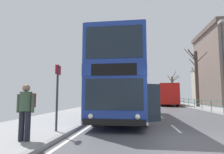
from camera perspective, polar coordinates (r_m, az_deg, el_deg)
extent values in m
cube|color=#4D4D52|center=(6.58, 23.66, -18.33)|extent=(8.40, 140.00, 0.06)
cube|color=silver|center=(9.05, 18.91, -14.68)|extent=(0.12, 2.00, 0.00)
cube|color=silver|center=(13.76, 14.87, -11.63)|extent=(0.12, 2.00, 0.00)
cube|color=silver|center=(18.51, 12.92, -10.11)|extent=(0.12, 2.00, 0.00)
cube|color=silver|center=(23.28, 11.78, -9.21)|extent=(0.12, 2.00, 0.00)
cube|color=silver|center=(28.06, 11.03, -8.62)|extent=(0.12, 2.00, 0.00)
cube|color=silver|center=(32.85, 10.50, -8.20)|extent=(0.12, 2.00, 0.00)
cube|color=silver|center=(37.64, 10.11, -7.88)|extent=(0.12, 2.00, 0.00)
cube|color=silver|center=(42.43, 9.80, -7.64)|extent=(0.12, 2.00, 0.00)
cube|color=silver|center=(47.22, 9.56, -7.44)|extent=(0.12, 2.00, 0.00)
cube|color=silver|center=(52.02, 9.36, -7.28)|extent=(0.12, 2.00, 0.00)
cube|color=silver|center=(56.81, 9.20, -7.15)|extent=(0.12, 2.00, 0.00)
cube|color=silver|center=(6.72, -12.78, -18.10)|extent=(0.12, 133.00, 0.00)
cube|color=gray|center=(6.83, -15.66, -17.25)|extent=(0.20, 140.00, 0.14)
cube|color=gray|center=(7.86, -30.41, -15.12)|extent=(4.00, 140.00, 0.14)
cube|color=navy|center=(12.47, 3.57, -6.50)|extent=(2.61, 10.59, 1.88)
cube|color=navy|center=(12.51, 3.53, -1.07)|extent=(2.63, 10.64, 0.49)
cube|color=navy|center=(12.65, 3.50, 3.91)|extent=(2.61, 10.59, 1.72)
cube|color=navy|center=(12.83, 3.48, 7.86)|extent=(2.53, 10.27, 0.08)
cube|color=#19232D|center=(7.19, 0.52, -5.27)|extent=(2.26, 0.04, 1.20)
cube|color=black|center=(7.26, 0.51, 2.32)|extent=(1.80, 0.04, 0.47)
cube|color=#19232D|center=(7.50, 0.51, 10.69)|extent=(2.26, 0.04, 1.30)
cube|color=black|center=(7.26, 0.52, -13.71)|extent=(2.44, 0.09, 0.24)
cube|color=silver|center=(12.52, 3.59, -10.53)|extent=(2.64, 10.64, 0.10)
cube|color=#19232D|center=(12.71, 9.50, -5.24)|extent=(0.06, 8.25, 0.98)
cube|color=#19232D|center=(12.64, 9.38, 4.38)|extent=(0.06, 9.52, 1.03)
cube|color=#19232D|center=(12.89, -2.13, -5.32)|extent=(0.06, 8.25, 0.98)
cube|color=#19232D|center=(12.82, -2.29, 4.16)|extent=(0.06, 9.52, 1.03)
sphere|color=white|center=(7.16, 7.81, -11.99)|extent=(0.20, 0.20, 0.20)
sphere|color=white|center=(7.38, -6.57, -11.82)|extent=(0.20, 0.20, 0.20)
cube|color=#19232D|center=(8.23, 12.42, -7.69)|extent=(0.68, 0.49, 1.62)
cube|color=black|center=(8.51, 9.95, -7.67)|extent=(0.10, 0.90, 1.62)
cylinder|color=black|center=(9.40, 9.88, -11.38)|extent=(0.30, 1.04, 1.04)
cylinder|color=black|center=(9.64, -5.23, -11.30)|extent=(0.30, 1.04, 1.04)
cylinder|color=black|center=(15.86, 8.98, -9.07)|extent=(0.30, 1.04, 1.04)
cylinder|color=black|center=(16.00, 0.00, -9.11)|extent=(0.30, 1.04, 1.04)
cube|color=red|center=(30.79, 15.92, -5.02)|extent=(2.83, 10.67, 2.83)
cube|color=#19232D|center=(30.67, 13.52, -4.34)|extent=(0.28, 9.00, 1.36)
cube|color=#19232D|center=(30.97, 18.25, -4.22)|extent=(0.28, 9.00, 1.36)
cube|color=#19232D|center=(36.07, 14.90, -4.67)|extent=(2.17, 0.09, 1.70)
cylinder|color=black|center=(33.97, 13.26, -7.25)|extent=(0.31, 0.97, 0.96)
cylinder|color=black|center=(34.23, 17.35, -7.13)|extent=(0.31, 0.97, 0.96)
cylinder|color=black|center=(27.20, 14.31, -7.64)|extent=(0.31, 0.97, 0.96)
cylinder|color=black|center=(27.52, 19.39, -7.46)|extent=(0.31, 0.97, 0.96)
cylinder|color=#236B4C|center=(15.62, 30.99, -8.02)|extent=(0.05, 0.05, 0.95)
cylinder|color=#236B4C|center=(17.69, 28.09, -7.80)|extent=(0.05, 0.05, 0.95)
cylinder|color=#236B4C|center=(19.80, 25.80, -7.62)|extent=(0.05, 0.05, 0.95)
cylinder|color=#236B4C|center=(21.93, 23.95, -7.46)|extent=(0.05, 0.05, 0.95)
cylinder|color=#236B4C|center=(24.08, 22.44, -7.32)|extent=(0.05, 0.05, 0.95)
cylinder|color=#236B4C|center=(26.24, 21.17, -7.21)|extent=(0.05, 0.05, 0.95)
cylinder|color=#236B4C|center=(28.42, 20.10, -7.10)|extent=(0.05, 0.05, 0.95)
cylinder|color=#236B4C|center=(30.60, 19.18, -7.01)|extent=(0.05, 0.05, 0.95)
cylinder|color=#236B4C|center=(32.79, 18.38, -6.93)|extent=(0.05, 0.05, 0.95)
cylinder|color=#236B4C|center=(20.85, 24.78, -6.36)|extent=(0.04, 24.56, 0.04)
cylinder|color=#236B4C|center=(20.86, 24.82, -7.40)|extent=(0.04, 24.56, 0.04)
cylinder|color=black|center=(6.16, -24.40, -13.30)|extent=(0.17, 0.17, 0.91)
cylinder|color=black|center=(6.25, -25.94, -13.11)|extent=(0.17, 0.17, 0.91)
cylinder|color=#384C38|center=(6.14, -24.90, -6.75)|extent=(0.36, 0.36, 0.57)
cylinder|color=#384C38|center=(6.04, -23.09, -7.42)|extent=(0.10, 0.10, 0.54)
cylinder|color=#384C38|center=(6.26, -26.69, -7.20)|extent=(0.10, 0.10, 0.54)
sphere|color=#84664C|center=(6.15, -24.74, -3.07)|extent=(0.23, 0.23, 0.22)
cube|color=maroon|center=(6.37, -23.73, -6.56)|extent=(0.29, 0.19, 0.43)
cylinder|color=#2D2D33|center=(7.41, -16.47, -6.00)|extent=(0.08, 0.08, 2.51)
cube|color=red|center=(7.49, -16.18, 2.07)|extent=(0.04, 0.44, 0.36)
cylinder|color=#38383D|center=(17.05, 31.01, 2.65)|extent=(0.14, 0.14, 7.13)
cube|color=#B2B2AD|center=(17.92, 30.38, 14.39)|extent=(0.28, 0.60, 0.20)
cylinder|color=#423328|center=(25.39, 24.52, -0.43)|extent=(0.39, 0.39, 6.89)
cylinder|color=#423328|center=(25.99, 23.48, 4.00)|extent=(0.66, 1.00, 1.26)
cylinder|color=#423328|center=(25.17, 23.32, 6.15)|extent=(1.28, 1.10, 1.37)
cylinder|color=#423328|center=(24.88, 23.87, 1.49)|extent=(0.90, 1.05, 0.93)
cylinder|color=#423328|center=(25.47, 22.79, 6.14)|extent=(1.51, 0.36, 1.71)
cylinder|color=#423328|center=(26.21, 25.74, 5.40)|extent=(1.63, 0.58, 1.51)
cylinder|color=#423328|center=(25.87, 23.31, 6.45)|extent=(0.90, 0.43, 0.99)
cylinder|color=brown|center=(40.35, 17.97, -3.62)|extent=(0.37, 0.37, 5.25)
cylinder|color=brown|center=(40.32, 16.66, -2.58)|extent=(1.86, 0.31, 1.00)
cylinder|color=brown|center=(40.21, 16.57, -2.47)|extent=(1.99, 0.09, 1.14)
cylinder|color=brown|center=(40.47, 18.78, -0.23)|extent=(1.33, 0.41, 1.16)
cylinder|color=brown|center=(39.90, 18.44, 0.57)|extent=(0.70, 1.54, 1.47)
cylinder|color=brown|center=(40.62, 18.95, -0.59)|extent=(1.60, 0.12, 1.07)
cylinder|color=brown|center=(39.94, 18.13, -1.87)|extent=(0.22, 1.07, 1.80)
cylinder|color=brown|center=(40.53, 17.29, -0.54)|extent=(0.94, 0.40, 1.44)
cube|color=#B2A899|center=(51.17, 30.18, -1.96)|extent=(8.45, 16.22, 8.29)
cube|color=gray|center=(51.60, 29.93, 3.02)|extent=(8.79, 16.87, 0.70)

